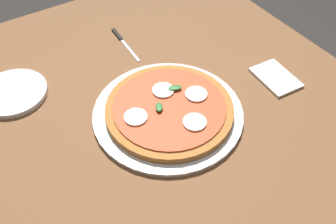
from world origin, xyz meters
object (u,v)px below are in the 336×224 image
object	(u,v)px
serving_tray	(168,113)
pizza	(169,109)
knife	(122,40)
plate_white	(13,93)
dining_table	(150,126)
napkin	(276,78)

from	to	relation	value
serving_tray	pizza	size ratio (longest dim) A/B	1.18
knife	pizza	bearing A→B (deg)	172.36
serving_tray	pizza	bearing A→B (deg)	-146.45
serving_tray	plate_white	bearing A→B (deg)	47.30
dining_table	plate_white	distance (m)	0.38
pizza	knife	distance (m)	0.34
pizza	plate_white	distance (m)	0.42
dining_table	napkin	distance (m)	0.37
serving_tray	plate_white	xyz separation A→B (m)	(0.28, 0.31, 0.00)
napkin	serving_tray	bearing A→B (deg)	81.76
dining_table	serving_tray	world-z (taller)	serving_tray
dining_table	napkin	size ratio (longest dim) A/B	8.78
plate_white	napkin	world-z (taller)	plate_white
dining_table	pizza	bearing A→B (deg)	-165.01
pizza	knife	world-z (taller)	pizza
dining_table	napkin	bearing A→B (deg)	-108.40
napkin	pizza	bearing A→B (deg)	82.25
knife	serving_tray	bearing A→B (deg)	171.94
pizza	napkin	size ratio (longest dim) A/B	2.46
plate_white	napkin	xyz separation A→B (m)	(-0.33, -0.63, -0.00)
pizza	knife	size ratio (longest dim) A/B	1.75
dining_table	serving_tray	distance (m)	0.13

